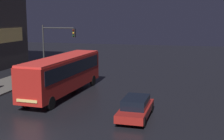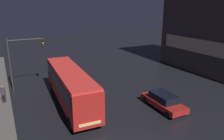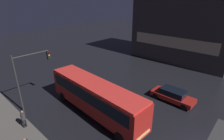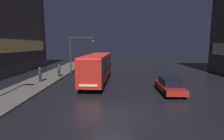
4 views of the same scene
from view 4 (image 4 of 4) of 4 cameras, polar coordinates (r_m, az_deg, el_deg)
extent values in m
plane|color=black|center=(11.78, 0.45, -14.39)|extent=(120.00, 120.00, 0.00)
cube|color=#56514C|center=(23.17, -22.37, -3.46)|extent=(4.00, 48.00, 0.15)
cube|color=#EAC66B|center=(30.49, -27.89, 6.98)|extent=(0.24, 17.35, 1.80)
cube|color=#AD1E19|center=(21.07, -4.69, 1.00)|extent=(3.00, 11.50, 2.66)
cube|color=black|center=(21.01, -4.71, 2.57)|extent=(3.01, 10.60, 1.10)
cube|color=red|center=(20.94, -4.73, 4.83)|extent=(2.94, 11.27, 0.16)
cube|color=#F4CC72|center=(15.69, -7.75, -5.01)|extent=(1.65, 0.19, 0.20)
cylinder|color=black|center=(16.99, -3.17, -5.48)|extent=(0.31, 1.01, 1.00)
cylinder|color=black|center=(17.38, -10.28, -5.29)|extent=(0.31, 1.01, 1.00)
cylinder|color=black|center=(25.37, -0.80, -0.88)|extent=(0.31, 1.01, 1.00)
cylinder|color=black|center=(25.63, -5.62, -0.82)|extent=(0.31, 1.01, 1.00)
cube|color=maroon|center=(17.43, 18.28, -5.38)|extent=(1.92, 4.65, 0.50)
cube|color=black|center=(17.30, 18.37, -3.54)|extent=(1.60, 2.57, 0.64)
cylinder|color=black|center=(16.28, 22.69, -7.40)|extent=(0.21, 0.64, 0.64)
cylinder|color=black|center=(15.76, 16.97, -7.61)|extent=(0.21, 0.64, 0.64)
cylinder|color=black|center=(19.21, 19.29, -4.88)|extent=(0.21, 0.64, 0.64)
cylinder|color=black|center=(18.78, 14.42, -4.97)|extent=(0.21, 0.64, 0.64)
cylinder|color=black|center=(22.61, -22.56, -2.50)|extent=(0.14, 0.14, 0.81)
cylinder|color=black|center=(22.54, -22.14, -2.51)|extent=(0.14, 0.14, 0.81)
cylinder|color=#1E283D|center=(22.46, -22.46, -0.64)|extent=(0.46, 0.46, 0.68)
sphere|color=#8C664C|center=(22.40, -22.52, 0.49)|extent=(0.22, 0.22, 0.22)
cylinder|color=black|center=(25.27, -17.08, -1.16)|extent=(0.14, 0.14, 0.81)
cylinder|color=black|center=(25.22, -16.69, -1.16)|extent=(0.14, 0.14, 0.81)
cylinder|color=#333338|center=(25.14, -16.95, 0.50)|extent=(0.55, 0.55, 0.67)
sphere|color=#8C664C|center=(25.09, -17.00, 1.51)|extent=(0.22, 0.22, 0.22)
cylinder|color=#2D2D2D|center=(27.37, -13.39, 4.73)|extent=(0.16, 0.16, 5.90)
cylinder|color=#2D2D2D|center=(26.97, -9.92, 10.41)|extent=(3.50, 0.12, 0.12)
cube|color=black|center=(26.70, -6.15, 9.44)|extent=(0.30, 0.24, 0.90)
sphere|color=#390706|center=(26.57, -6.19, 10.05)|extent=(0.18, 0.18, 0.18)
sphere|color=gold|center=(26.56, -6.18, 9.44)|extent=(0.18, 0.18, 0.18)
sphere|color=black|center=(26.55, -6.17, 8.84)|extent=(0.18, 0.18, 0.18)
camera|label=1|loc=(9.81, 116.03, 9.71)|focal=50.00mm
camera|label=2|loc=(8.76, -77.92, 33.37)|focal=35.00mm
camera|label=3|loc=(16.39, -51.66, 27.07)|focal=28.00mm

